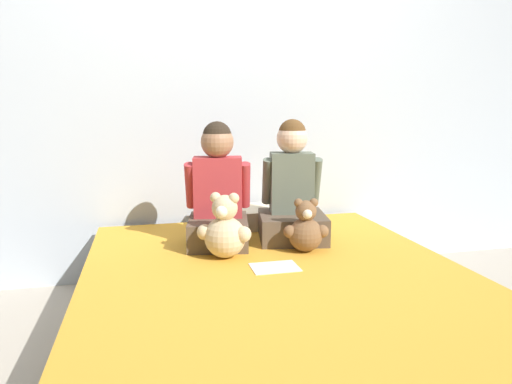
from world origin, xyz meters
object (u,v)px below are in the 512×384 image
(bed, at_px, (278,312))
(pillow_at_headboard, at_px, (241,217))
(child_on_left, at_px, (218,194))
(teddy_bear_held_by_right_child, at_px, (306,229))
(child_on_right, at_px, (292,193))
(teddy_bear_held_by_left_child, at_px, (225,230))
(sign_card, at_px, (275,267))

(bed, distance_m, pillow_at_headboard, 0.85)
(child_on_left, relative_size, teddy_bear_held_by_right_child, 2.38)
(child_on_right, distance_m, teddy_bear_held_by_left_child, 0.49)
(child_on_right, bearing_deg, teddy_bear_held_by_left_child, -139.26)
(bed, height_order, teddy_bear_held_by_right_child, teddy_bear_held_by_right_child)
(bed, relative_size, pillow_at_headboard, 4.00)
(pillow_at_headboard, relative_size, sign_card, 2.37)
(bed, xyz_separation_m, teddy_bear_held_by_left_child, (-0.19, 0.26, 0.32))
(child_on_left, xyz_separation_m, sign_card, (0.18, -0.44, -0.26))
(child_on_right, bearing_deg, child_on_left, -169.96)
(teddy_bear_held_by_right_child, bearing_deg, teddy_bear_held_by_left_child, -169.19)
(child_on_left, relative_size, teddy_bear_held_by_left_child, 2.02)
(sign_card, bearing_deg, teddy_bear_held_by_right_child, 42.40)
(child_on_left, distance_m, teddy_bear_held_by_left_child, 0.28)
(teddy_bear_held_by_right_child, relative_size, sign_card, 1.28)
(bed, bearing_deg, sign_card, 90.60)
(child_on_left, xyz_separation_m, pillow_at_headboard, (0.18, 0.31, -0.21))
(child_on_left, height_order, teddy_bear_held_by_left_child, child_on_left)
(teddy_bear_held_by_right_child, bearing_deg, pillow_at_headboard, 121.88)
(child_on_right, bearing_deg, teddy_bear_held_by_right_child, -81.01)
(child_on_left, distance_m, child_on_right, 0.40)
(bed, relative_size, teddy_bear_held_by_left_child, 6.33)
(teddy_bear_held_by_left_child, xyz_separation_m, sign_card, (0.19, -0.20, -0.13))
(child_on_right, height_order, pillow_at_headboard, child_on_right)
(teddy_bear_held_by_left_child, bearing_deg, teddy_bear_held_by_right_child, 24.68)
(bed, distance_m, teddy_bear_held_by_left_child, 0.45)
(child_on_left, xyz_separation_m, teddy_bear_held_by_left_child, (-0.01, -0.24, -0.13))
(child_on_left, distance_m, teddy_bear_held_by_right_child, 0.49)
(bed, xyz_separation_m, child_on_right, (0.22, 0.50, 0.44))
(child_on_left, relative_size, sign_card, 3.03)
(pillow_at_headboard, bearing_deg, child_on_right, -55.22)
(child_on_right, relative_size, teddy_bear_held_by_left_child, 2.05)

